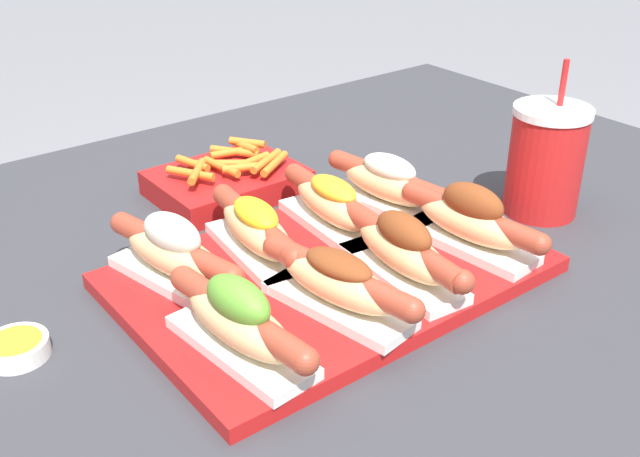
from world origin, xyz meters
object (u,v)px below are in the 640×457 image
(hot_dog_5, at_px, (256,230))
(hot_dog_0, at_px, (239,321))
(hot_dog_3, at_px, (471,220))
(hot_dog_7, at_px, (389,183))
(drink_cup, at_px, (546,161))
(hot_dog_6, at_px, (333,204))
(hot_dog_2, at_px, (403,250))
(fries_basket, at_px, (228,180))
(sauce_bowl, at_px, (16,347))
(serving_tray, at_px, (331,272))
(hot_dog_1, at_px, (338,283))
(hot_dog_4, at_px, (174,253))

(hot_dog_5, bearing_deg, hot_dog_0, -128.37)
(hot_dog_0, bearing_deg, hot_dog_3, 1.16)
(hot_dog_7, bearing_deg, drink_cup, -31.46)
(hot_dog_0, distance_m, hot_dog_6, 0.27)
(hot_dog_2, bearing_deg, fries_basket, 93.10)
(hot_dog_0, bearing_deg, hot_dog_5, 51.63)
(hot_dog_5, xyz_separation_m, hot_dog_7, (0.21, 0.00, 0.00))
(hot_dog_6, bearing_deg, sauce_bowl, 179.19)
(hot_dog_2, xyz_separation_m, hot_dog_5, (-0.10, 0.14, -0.00))
(hot_dog_0, height_order, sauce_bowl, hot_dog_0)
(serving_tray, bearing_deg, hot_dog_1, -123.54)
(sauce_bowl, bearing_deg, hot_dog_2, -20.74)
(hot_dog_1, bearing_deg, hot_dog_7, 35.86)
(serving_tray, relative_size, drink_cup, 2.24)
(hot_dog_7, distance_m, fries_basket, 0.24)
(hot_dog_1, distance_m, sauce_bowl, 0.33)
(fries_basket, bearing_deg, hot_dog_7, -57.55)
(hot_dog_0, xyz_separation_m, hot_dog_4, (0.01, 0.15, 0.00))
(fries_basket, bearing_deg, hot_dog_2, -86.90)
(hot_dog_6, distance_m, sauce_bowl, 0.40)
(hot_dog_7, bearing_deg, hot_dog_2, -127.39)
(sauce_bowl, height_order, fries_basket, fries_basket)
(hot_dog_1, bearing_deg, hot_dog_0, 179.36)
(fries_basket, bearing_deg, sauce_bowl, -151.68)
(serving_tray, xyz_separation_m, hot_dog_0, (-0.17, -0.07, 0.04))
(hot_dog_1, xyz_separation_m, hot_dog_5, (-0.00, 0.15, 0.00))
(hot_dog_5, xyz_separation_m, hot_dog_6, (0.11, -0.00, -0.00))
(hot_dog_7, relative_size, drink_cup, 1.00)
(serving_tray, relative_size, hot_dog_4, 2.26)
(drink_cup, xyz_separation_m, fries_basket, (-0.31, 0.31, -0.05))
(hot_dog_1, relative_size, hot_dog_3, 0.99)
(hot_dog_0, distance_m, drink_cup, 0.50)
(hot_dog_4, relative_size, sauce_bowl, 3.25)
(hot_dog_5, bearing_deg, fries_basket, 67.84)
(hot_dog_1, relative_size, hot_dog_5, 0.99)
(hot_dog_1, xyz_separation_m, hot_dog_4, (-0.11, 0.15, 0.00))
(hot_dog_3, bearing_deg, hot_dog_5, 146.58)
(hot_dog_0, xyz_separation_m, hot_dog_2, (0.22, 0.01, -0.00))
(hot_dog_5, distance_m, hot_dog_7, 0.21)
(fries_basket, bearing_deg, serving_tray, -96.01)
(serving_tray, xyz_separation_m, drink_cup, (0.33, -0.04, 0.07))
(hot_dog_2, height_order, hot_dog_6, hot_dog_2)
(hot_dog_1, height_order, fries_basket, hot_dog_1)
(hot_dog_6, relative_size, fries_basket, 1.05)
(serving_tray, bearing_deg, hot_dog_4, 152.99)
(hot_dog_3, height_order, hot_dog_7, hot_dog_3)
(hot_dog_2, bearing_deg, sauce_bowl, 159.26)
(hot_dog_1, xyz_separation_m, sauce_bowl, (-0.29, 0.15, -0.04))
(hot_dog_1, height_order, hot_dog_5, hot_dog_5)
(hot_dog_3, bearing_deg, hot_dog_1, -177.82)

